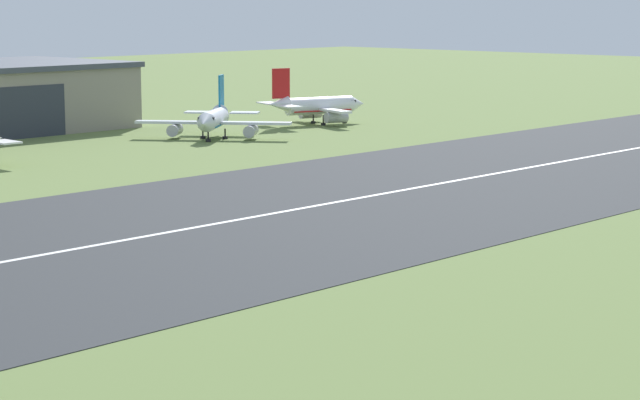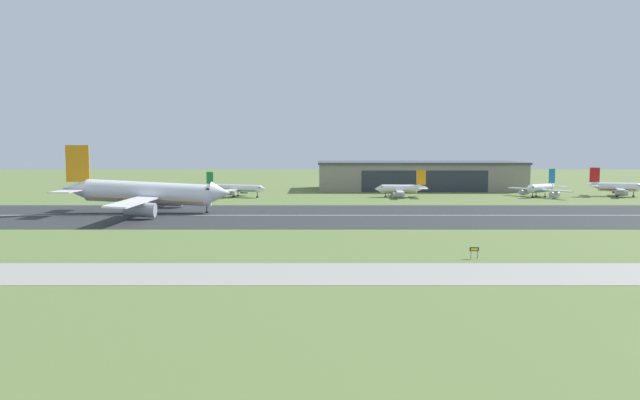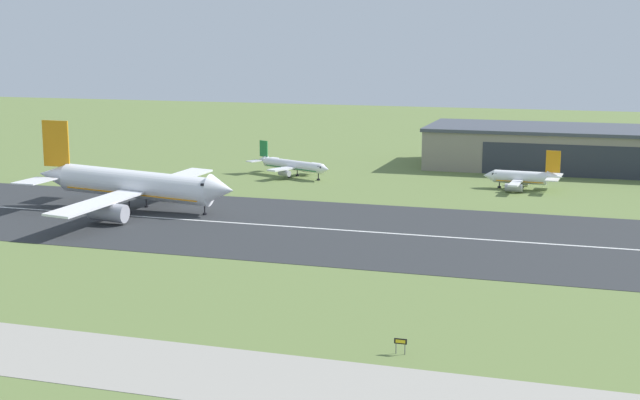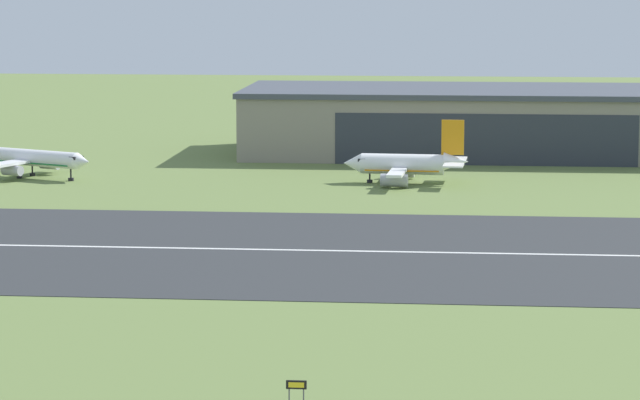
# 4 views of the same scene
# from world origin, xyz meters

# --- Properties ---
(runway_strip) EXTENTS (453.99, 52.73, 0.06)m
(runway_strip) POSITION_xyz_m (0.00, 105.20, 0.03)
(runway_strip) COLOR #2B2D30
(runway_strip) RESTS_ON ground_plane
(runway_centreline) EXTENTS (408.59, 0.70, 0.01)m
(runway_centreline) POSITION_xyz_m (0.00, 105.20, 0.07)
(runway_centreline) COLOR silver
(runway_centreline) RESTS_ON runway_strip
(airplane_parked_centre) EXTENTS (18.53, 21.32, 9.67)m
(airplane_parked_centre) POSITION_xyz_m (43.56, 160.94, 3.00)
(airplane_parked_centre) COLOR silver
(airplane_parked_centre) RESTS_ON ground_plane
(airplane_parked_east) EXTENTS (19.93, 17.96, 10.02)m
(airplane_parked_east) POSITION_xyz_m (71.21, 164.07, 3.21)
(airplane_parked_east) COLOR white
(airplane_parked_east) RESTS_ON ground_plane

